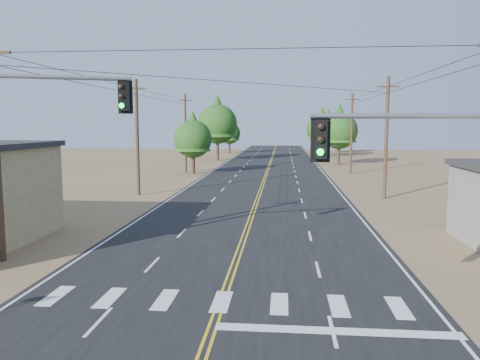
# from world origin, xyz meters

# --- Properties ---
(road) EXTENTS (15.00, 200.00, 0.02)m
(road) POSITION_xyz_m (0.00, 30.00, 0.01)
(road) COLOR black
(road) RESTS_ON ground
(utility_pole_left_mid) EXTENTS (1.80, 0.30, 10.00)m
(utility_pole_left_mid) POSITION_xyz_m (-10.50, 32.00, 5.12)
(utility_pole_left_mid) COLOR #4C3826
(utility_pole_left_mid) RESTS_ON ground
(utility_pole_left_far) EXTENTS (1.80, 0.30, 10.00)m
(utility_pole_left_far) POSITION_xyz_m (-10.50, 52.00, 5.12)
(utility_pole_left_far) COLOR #4C3826
(utility_pole_left_far) RESTS_ON ground
(utility_pole_right_mid) EXTENTS (1.80, 0.30, 10.00)m
(utility_pole_right_mid) POSITION_xyz_m (10.50, 32.00, 5.12)
(utility_pole_right_mid) COLOR #4C3826
(utility_pole_right_mid) RESTS_ON ground
(utility_pole_right_far) EXTENTS (1.80, 0.30, 10.00)m
(utility_pole_right_far) POSITION_xyz_m (10.50, 52.00, 5.12)
(utility_pole_right_far) COLOR #4C3826
(utility_pole_right_far) RESTS_ON ground
(signal_mast_left) EXTENTS (6.71, 2.80, 8.30)m
(signal_mast_left) POSITION_xyz_m (-9.08, 10.71, 5.64)
(signal_mast_left) COLOR gray
(signal_mast_left) RESTS_ON ground
(signal_mast_right) EXTENTS (5.37, 0.58, 6.52)m
(signal_mast_right) POSITION_xyz_m (6.47, 4.56, 4.41)
(signal_mast_right) COLOR gray
(signal_mast_right) RESTS_ON ground
(tree_left_near) EXTENTS (4.73, 4.73, 7.89)m
(tree_left_near) POSITION_xyz_m (-9.19, 50.23, 4.82)
(tree_left_near) COLOR #3F2D1E
(tree_left_near) RESTS_ON ground
(tree_left_mid) EXTENTS (6.78, 6.78, 11.29)m
(tree_left_mid) POSITION_xyz_m (-9.22, 72.37, 6.91)
(tree_left_mid) COLOR #3F2D1E
(tree_left_mid) RESTS_ON ground
(tree_left_far) EXTENTS (4.67, 4.67, 7.79)m
(tree_left_far) POSITION_xyz_m (-9.51, 92.72, 4.76)
(tree_left_far) COLOR #3F2D1E
(tree_left_far) RESTS_ON ground
(tree_right_near) EXTENTS (5.67, 5.67, 9.45)m
(tree_right_near) POSITION_xyz_m (10.60, 65.84, 5.78)
(tree_right_near) COLOR #3F2D1E
(tree_right_near) RESTS_ON ground
(tree_right_mid) EXTENTS (5.78, 5.78, 9.63)m
(tree_right_mid) POSITION_xyz_m (9.28, 82.87, 5.89)
(tree_right_mid) COLOR #3F2D1E
(tree_right_mid) RESTS_ON ground
(tree_right_far) EXTENTS (5.67, 5.67, 9.45)m
(tree_right_far) POSITION_xyz_m (11.55, 94.21, 5.78)
(tree_right_far) COLOR #3F2D1E
(tree_right_far) RESTS_ON ground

